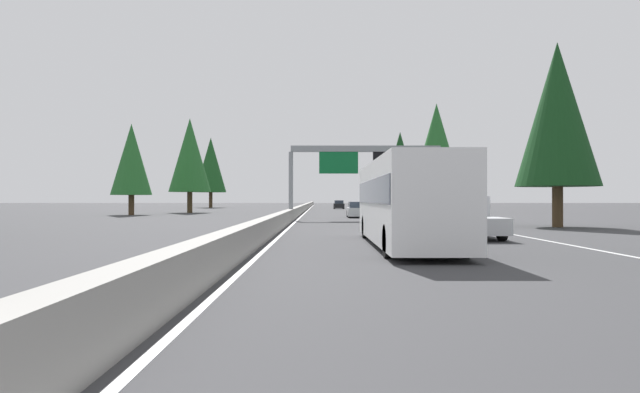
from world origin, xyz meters
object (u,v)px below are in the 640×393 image
object	(u,v)px
conifer_right_near	(557,114)
conifer_right_mid	(437,146)
conifer_left_mid	(190,155)
pickup_near_right	(467,217)
bus_far_left	(405,200)
sign_gantry_overhead	(368,161)
sedan_distant_b	(357,210)
conifer_left_near	(131,160)
conifer_left_far	(211,165)
conifer_right_far	(400,162)
sedan_distant_a	(339,205)

from	to	relation	value
conifer_right_near	conifer_right_mid	world-z (taller)	conifer_right_mid
conifer_left_mid	conifer_right_near	bearing A→B (deg)	-137.83
pickup_near_right	conifer_right_mid	xyz separation A→B (m)	(48.31, -9.05, 8.01)
bus_far_left	conifer_right_near	world-z (taller)	conifer_right_near
sign_gantry_overhead	sedan_distant_b	bearing A→B (deg)	4.67
sedan_distant_b	conifer_right_near	world-z (taller)	conifer_right_near
conifer_right_near	conifer_right_mid	size ratio (longest dim) A/B	0.78
conifer_left_near	sedan_distant_b	bearing A→B (deg)	-107.46
bus_far_left	conifer_left_mid	size ratio (longest dim) A/B	0.97
sedan_distant_b	conifer_right_near	xyz separation A→B (m)	(-17.19, -11.17, 6.25)
conifer_left_far	conifer_right_near	bearing A→B (deg)	-153.50
conifer_right_mid	sedan_distant_b	bearing A→B (deg)	151.43
sign_gantry_overhead	bus_far_left	xyz separation A→B (m)	(-24.59, 0.78, -3.16)
conifer_right_near	conifer_right_far	xyz separation A→B (m)	(54.72, 1.58, 0.77)
bus_far_left	conifer_right_near	size ratio (longest dim) A/B	1.01
conifer_left_near	conifer_right_far	bearing A→B (deg)	-47.91
sedan_distant_b	sedan_distant_a	world-z (taller)	same
conifer_right_near	conifer_right_far	world-z (taller)	conifer_right_far
bus_far_left	conifer_right_far	world-z (taller)	conifer_right_far
conifer_right_mid	conifer_left_far	bearing A→B (deg)	48.82
bus_far_left	sedan_distant_a	xyz separation A→B (m)	(73.99, -0.09, -1.03)
conifer_right_mid	conifer_left_far	distance (m)	49.50
conifer_right_far	conifer_left_far	world-z (taller)	conifer_left_far
pickup_near_right	conifer_left_mid	size ratio (longest dim) A/B	0.47
conifer_right_near	sedan_distant_b	bearing A→B (deg)	33.01
conifer_right_far	pickup_near_right	bearing A→B (deg)	174.30
sign_gantry_overhead	conifer_left_far	bearing A→B (deg)	22.58
pickup_near_right	conifer_right_far	bearing A→B (deg)	-5.70
conifer_right_near	bus_far_left	bearing A→B (deg)	139.17
bus_far_left	conifer_right_mid	xyz separation A→B (m)	(53.10, -12.62, 7.21)
sedan_distant_a	conifer_right_far	bearing A→B (deg)	-121.44
sedan_distant_b	sedan_distant_a	distance (m)	43.52
pickup_near_right	sedan_distant_a	bearing A→B (deg)	2.88
conifer_right_mid	conifer_left_near	xyz separation A→B (m)	(-15.18, 36.04, -2.97)
bus_far_left	conifer_left_near	distance (m)	44.77
conifer_right_far	conifer_left_far	bearing A→B (deg)	62.87
conifer_left_near	conifer_right_mid	bearing A→B (deg)	-67.16
bus_far_left	conifer_left_mid	world-z (taller)	conifer_left_mid
conifer_right_mid	bus_far_left	bearing A→B (deg)	166.63
conifer_right_far	conifer_left_near	world-z (taller)	conifer_right_far
sedan_distant_b	conifer_left_near	world-z (taller)	conifer_left_near
conifer_right_mid	conifer_left_mid	distance (m)	32.62
pickup_near_right	conifer_left_mid	world-z (taller)	conifer_left_mid
conifer_right_near	pickup_near_right	bearing A→B (deg)	137.06
sign_gantry_overhead	conifer_right_near	world-z (taller)	conifer_right_near
bus_far_left	sedan_distant_b	xyz separation A→B (m)	(30.47, -0.30, -1.03)
bus_far_left	conifer_left_mid	distance (m)	51.52
conifer_right_near	conifer_left_mid	distance (m)	46.04
bus_far_left	pickup_near_right	world-z (taller)	bus_far_left
sedan_distant_b	bus_far_left	bearing A→B (deg)	179.44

